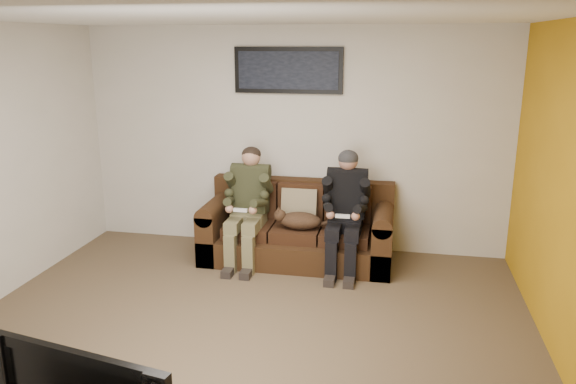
% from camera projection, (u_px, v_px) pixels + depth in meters
% --- Properties ---
extents(floor, '(5.00, 5.00, 0.00)m').
position_uv_depth(floor, '(244.00, 334.00, 4.79)').
color(floor, brown).
rests_on(floor, ground).
extents(ceiling, '(5.00, 5.00, 0.00)m').
position_uv_depth(ceiling, '(236.00, 16.00, 4.12)').
color(ceiling, silver).
rests_on(ceiling, ground).
extents(wall_back, '(5.00, 0.00, 5.00)m').
position_uv_depth(wall_back, '(293.00, 140.00, 6.59)').
color(wall_back, beige).
rests_on(wall_back, ground).
extents(wall_front, '(5.00, 0.00, 5.00)m').
position_uv_depth(wall_front, '(91.00, 322.00, 2.32)').
color(wall_front, beige).
rests_on(wall_front, ground).
extents(sofa, '(2.12, 0.91, 0.87)m').
position_uv_depth(sofa, '(299.00, 231.00, 6.41)').
color(sofa, '#362010').
rests_on(sofa, ground).
extents(throw_pillow, '(0.40, 0.19, 0.40)m').
position_uv_depth(throw_pillow, '(299.00, 205.00, 6.37)').
color(throw_pillow, '#8C7C5B').
rests_on(throw_pillow, sofa).
extents(throw_blanket, '(0.43, 0.21, 0.08)m').
position_uv_depth(throw_blanket, '(250.00, 177.00, 6.64)').
color(throw_blanket, tan).
rests_on(throw_blanket, sofa).
extents(person_left, '(0.51, 0.87, 1.28)m').
position_uv_depth(person_left, '(248.00, 200.00, 6.24)').
color(person_left, olive).
rests_on(person_left, sofa).
extents(person_right, '(0.51, 0.86, 1.29)m').
position_uv_depth(person_right, '(346.00, 205.00, 6.04)').
color(person_right, black).
rests_on(person_right, sofa).
extents(cat, '(0.66, 0.26, 0.24)m').
position_uv_depth(cat, '(298.00, 220.00, 6.14)').
color(cat, '#4D321E').
rests_on(cat, sofa).
extents(framed_poster, '(1.25, 0.05, 0.52)m').
position_uv_depth(framed_poster, '(288.00, 70.00, 6.35)').
color(framed_poster, black).
rests_on(framed_poster, wall_back).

